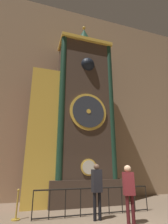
% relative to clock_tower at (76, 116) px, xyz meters
% --- Properties ---
extents(cathedral_back_wall, '(24.00, 0.32, 12.86)m').
position_rel_clock_tower_xyz_m(cathedral_back_wall, '(0.52, 1.54, 2.12)').
color(cathedral_back_wall, '#997A5B').
rests_on(cathedral_back_wall, ground_plane).
extents(clock_tower, '(4.67, 1.83, 10.40)m').
position_rel_clock_tower_xyz_m(clock_tower, '(0.00, 0.00, 0.00)').
color(clock_tower, '#423328').
rests_on(clock_tower, ground_plane).
extents(railing_fence, '(4.54, 0.05, 0.95)m').
position_rel_clock_tower_xyz_m(railing_fence, '(0.25, -2.00, -3.77)').
color(railing_fence, black).
rests_on(railing_fence, ground_plane).
extents(visitor_near, '(0.35, 0.24, 1.80)m').
position_rel_clock_tower_xyz_m(visitor_near, '(0.09, -2.60, -3.21)').
color(visitor_near, black).
rests_on(visitor_near, ground_plane).
extents(visitor_far, '(0.38, 0.29, 1.76)m').
position_rel_clock_tower_xyz_m(visitor_far, '(0.90, -3.37, -3.23)').
color(visitor_far, '#461518').
rests_on(visitor_far, ground_plane).
extents(stanchion_post, '(0.28, 0.28, 0.97)m').
position_rel_clock_tower_xyz_m(stanchion_post, '(-2.50, -1.73, -3.99)').
color(stanchion_post, '#B28E33').
rests_on(stanchion_post, ground_plane).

